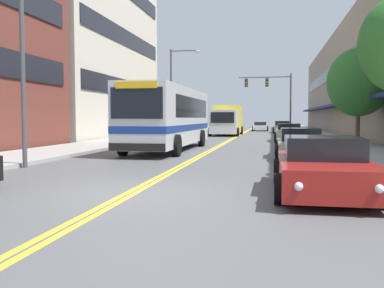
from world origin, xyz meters
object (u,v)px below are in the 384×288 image
at_px(car_beige_parked_right_mid, 300,144).
at_px(car_white_moving_lead, 260,127).
at_px(car_silver_parked_right_end, 282,127).
at_px(box_truck, 227,120).
at_px(street_lamp_left_near, 32,32).
at_px(street_tree_right_mid, 359,82).
at_px(fire_hydrant, 327,142).
at_px(car_slate_blue_parked_left_far, 195,129).
at_px(street_lamp_left_far, 176,85).
at_px(traffic_signal_mast, 273,91).
at_px(car_champagne_parked_right_far, 289,133).
at_px(car_red_parked_right_foreground, 322,167).
at_px(city_bus, 170,116).
at_px(car_navy_parked_left_near, 178,131).

height_order(car_beige_parked_right_mid, car_white_moving_lead, car_beige_parked_right_mid).
bearing_deg(car_white_moving_lead, car_silver_parked_right_end, -68.38).
distance_m(box_truck, street_lamp_left_near, 29.03).
bearing_deg(street_tree_right_mid, car_beige_parked_right_mid, -116.31).
height_order(car_white_moving_lead, fire_hydrant, car_white_moving_lead).
distance_m(car_beige_parked_right_mid, street_tree_right_mid, 9.13).
bearing_deg(car_white_moving_lead, street_lamp_left_near, -98.65).
relative_size(car_slate_blue_parked_left_far, street_lamp_left_far, 0.65).
bearing_deg(traffic_signal_mast, car_white_moving_lead, 100.73).
bearing_deg(car_slate_blue_parked_left_far, car_champagne_parked_right_far, -48.24).
height_order(street_lamp_left_far, street_tree_right_mid, street_lamp_left_far).
height_order(car_red_parked_right_foreground, traffic_signal_mast, traffic_signal_mast).
distance_m(car_slate_blue_parked_left_far, car_white_moving_lead, 16.27).
relative_size(city_bus, car_slate_blue_parked_left_far, 2.34).
distance_m(car_navy_parked_left_near, street_lamp_left_near, 21.30).
distance_m(car_champagne_parked_right_far, street_lamp_left_far, 10.71).
distance_m(car_slate_blue_parked_left_far, car_beige_parked_right_mid, 24.61).
xyz_separation_m(traffic_signal_mast, fire_hydrant, (2.71, -26.44, -4.18)).
bearing_deg(car_navy_parked_left_near, car_champagne_parked_right_far, -14.83).
bearing_deg(car_navy_parked_left_near, car_beige_parked_right_mid, -60.21).
distance_m(car_champagne_parked_right_far, street_lamp_left_near, 21.18).
xyz_separation_m(box_truck, street_tree_right_mid, (9.40, -15.51, 2.32)).
bearing_deg(fire_hydrant, car_white_moving_lead, 97.02).
height_order(car_red_parked_right_foreground, street_lamp_left_far, street_lamp_left_far).
bearing_deg(box_truck, street_lamp_left_far, -119.52).
bearing_deg(street_tree_right_mid, fire_hydrant, -118.05).
height_order(car_champagne_parked_right_far, car_silver_parked_right_end, car_silver_parked_right_end).
bearing_deg(car_champagne_parked_right_far, street_lamp_left_far, 159.29).
distance_m(car_champagne_parked_right_far, street_tree_right_mid, 7.37).
xyz_separation_m(car_champagne_parked_right_far, street_tree_right_mid, (3.77, -5.46, 3.21)).
relative_size(car_navy_parked_left_near, traffic_signal_mast, 0.65).
height_order(city_bus, traffic_signal_mast, traffic_signal_mast).
height_order(box_truck, fire_hydrant, box_truck).
height_order(car_silver_parked_right_end, box_truck, box_truck).
relative_size(box_truck, fire_hydrant, 9.20).
bearing_deg(car_slate_blue_parked_left_far, box_truck, 3.32).
bearing_deg(car_red_parked_right_foreground, car_slate_blue_parked_left_far, 105.42).
bearing_deg(car_beige_parked_right_mid, box_truck, 103.63).
xyz_separation_m(car_silver_parked_right_end, traffic_signal_mast, (-1.11, -1.46, 4.09)).
bearing_deg(car_slate_blue_parked_left_far, street_lamp_left_near, -91.09).
xyz_separation_m(car_red_parked_right_foreground, traffic_signal_mast, (-1.13, 38.66, 4.11)).
xyz_separation_m(box_truck, fire_hydrant, (7.16, -19.72, -0.97)).
bearing_deg(car_beige_parked_right_mid, fire_hydrant, 65.89).
bearing_deg(car_silver_parked_right_end, car_red_parked_right_foreground, -89.98).
height_order(car_champagne_parked_right_far, fire_hydrant, car_champagne_parked_right_far).
distance_m(car_champagne_parked_right_far, fire_hydrant, 9.79).
xyz_separation_m(car_slate_blue_parked_left_far, street_lamp_left_near, (-0.54, -28.43, 4.06)).
xyz_separation_m(car_beige_parked_right_mid, traffic_signal_mast, (-1.17, 29.89, 4.12)).
xyz_separation_m(city_bus, car_navy_parked_left_near, (-2.17, 11.83, -1.21)).
distance_m(car_red_parked_right_foreground, street_tree_right_mid, 17.17).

